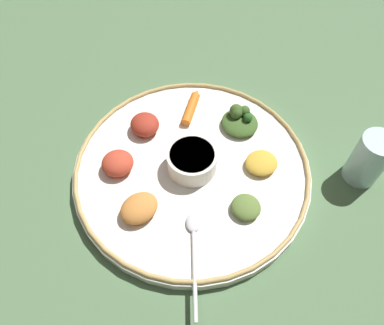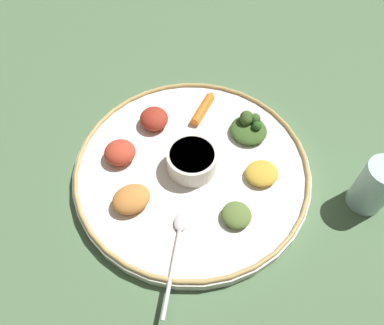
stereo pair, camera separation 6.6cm
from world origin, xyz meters
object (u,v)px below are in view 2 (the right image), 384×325
object	(u,v)px
spoon	(177,245)
center_bowl	(192,160)
greens_pile	(249,127)
carrot_near_spoon	(204,107)
drinking_glass	(373,188)

from	to	relation	value
spoon	center_bowl	bearing A→B (deg)	87.26
center_bowl	greens_pile	xyz separation A→B (m)	(0.10, 0.09, -0.01)
center_bowl	carrot_near_spoon	distance (m)	0.14
greens_pile	drinking_glass	world-z (taller)	drinking_glass
carrot_near_spoon	spoon	bearing A→B (deg)	-93.08
spoon	greens_pile	bearing A→B (deg)	66.67
center_bowl	greens_pile	distance (m)	0.14
center_bowl	carrot_near_spoon	xyz separation A→B (m)	(0.01, 0.14, -0.01)
greens_pile	carrot_near_spoon	size ratio (longest dim) A/B	1.07
spoon	greens_pile	distance (m)	0.27
spoon	carrot_near_spoon	xyz separation A→B (m)	(0.02, 0.29, 0.01)
spoon	carrot_near_spoon	bearing A→B (deg)	86.92
carrot_near_spoon	drinking_glass	distance (m)	0.34
center_bowl	spoon	bearing A→B (deg)	-92.74
spoon	drinking_glass	world-z (taller)	drinking_glass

